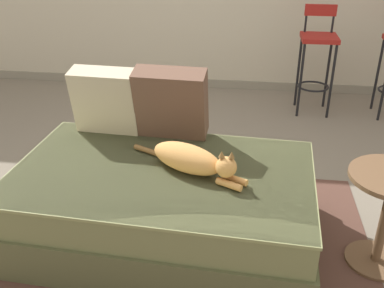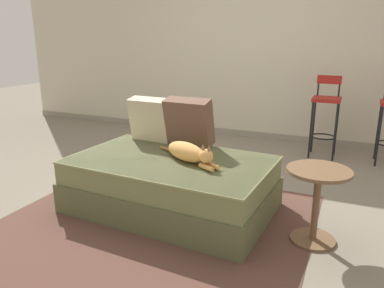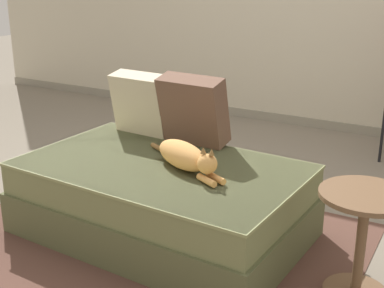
{
  "view_description": "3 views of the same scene",
  "coord_description": "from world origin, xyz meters",
  "px_view_note": "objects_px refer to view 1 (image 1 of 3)",
  "views": [
    {
      "loc": [
        0.43,
        -2.47,
        1.68
      ],
      "look_at": [
        0.15,
        -0.3,
        0.57
      ],
      "focal_mm": 42.0,
      "sensor_mm": 36.0,
      "label": 1
    },
    {
      "loc": [
        1.34,
        -3.03,
        1.42
      ],
      "look_at": [
        0.15,
        -0.3,
        0.57
      ],
      "focal_mm": 35.0,
      "sensor_mm": 36.0,
      "label": 2
    },
    {
      "loc": [
        1.58,
        -2.85,
        1.56
      ],
      "look_at": [
        0.15,
        -0.3,
        0.57
      ],
      "focal_mm": 50.0,
      "sensor_mm": 36.0,
      "label": 3
    }
  ],
  "objects_px": {
    "cat": "(192,159)",
    "bar_stool_near_window": "(317,52)",
    "throw_pillow_corner": "(106,101)",
    "couch": "(163,204)",
    "throw_pillow_middle": "(171,103)"
  },
  "relations": [
    {
      "from": "couch",
      "to": "throw_pillow_middle",
      "type": "distance_m",
      "value": 0.61
    },
    {
      "from": "couch",
      "to": "throw_pillow_corner",
      "type": "distance_m",
      "value": 0.75
    },
    {
      "from": "cat",
      "to": "throw_pillow_corner",
      "type": "bearing_deg",
      "value": 143.77
    },
    {
      "from": "couch",
      "to": "bar_stool_near_window",
      "type": "relative_size",
      "value": 1.75
    },
    {
      "from": "cat",
      "to": "bar_stool_near_window",
      "type": "bearing_deg",
      "value": 66.75
    },
    {
      "from": "couch",
      "to": "throw_pillow_middle",
      "type": "xyz_separation_m",
      "value": [
        -0.02,
        0.41,
        0.45
      ]
    },
    {
      "from": "cat",
      "to": "bar_stool_near_window",
      "type": "xyz_separation_m",
      "value": [
        0.88,
        2.06,
        0.06
      ]
    },
    {
      "from": "bar_stool_near_window",
      "to": "couch",
      "type": "bearing_deg",
      "value": -116.83
    },
    {
      "from": "cat",
      "to": "throw_pillow_middle",
      "type": "bearing_deg",
      "value": 113.47
    },
    {
      "from": "throw_pillow_corner",
      "to": "throw_pillow_middle",
      "type": "distance_m",
      "value": 0.41
    },
    {
      "from": "throw_pillow_middle",
      "to": "cat",
      "type": "height_order",
      "value": "throw_pillow_middle"
    },
    {
      "from": "bar_stool_near_window",
      "to": "cat",
      "type": "bearing_deg",
      "value": -113.25
    },
    {
      "from": "throw_pillow_middle",
      "to": "bar_stool_near_window",
      "type": "height_order",
      "value": "bar_stool_near_window"
    },
    {
      "from": "throw_pillow_corner",
      "to": "couch",
      "type": "bearing_deg",
      "value": -45.57
    },
    {
      "from": "throw_pillow_middle",
      "to": "cat",
      "type": "xyz_separation_m",
      "value": [
        0.18,
        -0.41,
        -0.15
      ]
    }
  ]
}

